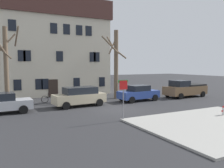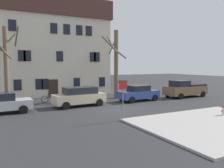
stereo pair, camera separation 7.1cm
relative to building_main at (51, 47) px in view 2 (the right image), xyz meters
The scene contains 11 objects.
ground_plane 14.76m from the building_main, 79.21° to the right, with size 120.00×120.00×0.00m, color #2D2D30.
sidewalk_slab 22.21m from the building_main, 74.55° to the right, with size 9.94×7.53×0.12m, color #A8A59E.
building_main is the anchor object (origin of this frame).
tree_bare_near 10.17m from the building_main, 125.59° to the right, with size 2.56×2.51×7.11m.
tree_bare_mid 9.55m from the building_main, 54.29° to the right, with size 2.36×2.46×7.64m.
car_beige_wagon 11.59m from the building_main, 89.21° to the right, with size 4.83×2.30×1.77m.
car_blue_sedan 13.38m from the building_main, 56.97° to the right, with size 4.53×2.21×1.66m.
pickup_truck_brown 17.60m from the building_main, 38.18° to the right, with size 5.43×2.46×2.00m.
fire_hydrant 21.67m from the building_main, 67.32° to the right, with size 0.42×0.22×0.68m.
street_sign_pole 17.51m from the building_main, 87.07° to the right, with size 0.76×0.07×2.78m.
bicycle_leaning 9.35m from the building_main, 104.24° to the right, with size 1.66×0.64×1.03m.
Camera 2 is at (-9.39, -16.94, 3.78)m, focal length 36.69 mm.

